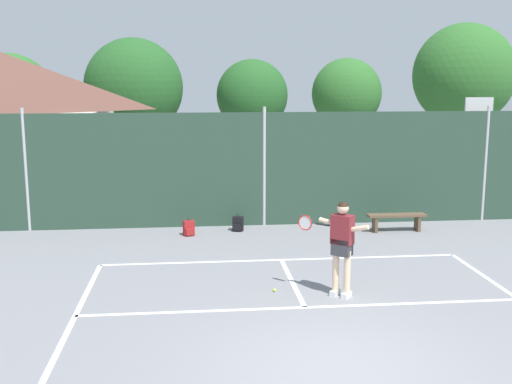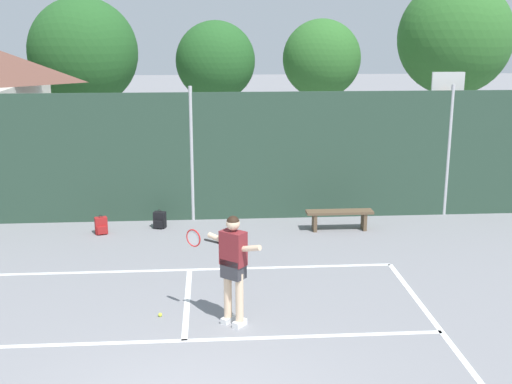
% 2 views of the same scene
% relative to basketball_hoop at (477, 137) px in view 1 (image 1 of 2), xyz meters
% --- Properties ---
extents(ground_plane, '(120.00, 120.00, 0.00)m').
position_rel_basketball_hoop_xyz_m(ground_plane, '(-6.94, -10.58, -2.31)').
color(ground_plane, gray).
extents(court_markings, '(8.30, 11.10, 0.01)m').
position_rel_basketball_hoop_xyz_m(court_markings, '(-6.94, -9.94, -2.31)').
color(court_markings, white).
rests_on(court_markings, ground).
extents(chainlink_fence, '(26.09, 0.09, 3.35)m').
position_rel_basketball_hoop_xyz_m(chainlink_fence, '(-6.94, -1.58, -0.71)').
color(chainlink_fence, '#284233').
rests_on(chainlink_fence, ground).
extents(basketball_hoop, '(0.90, 0.67, 3.55)m').
position_rel_basketball_hoop_xyz_m(basketball_hoop, '(0.00, 0.00, 0.00)').
color(basketball_hoop, '#9E9EA3').
rests_on(basketball_hoop, ground).
extents(clubhouse_building, '(7.42, 5.94, 5.06)m').
position_rel_basketball_hoop_xyz_m(clubhouse_building, '(-15.38, 2.87, 0.31)').
color(clubhouse_building, beige).
rests_on(clubhouse_building, ground).
extents(treeline_backdrop, '(25.07, 4.32, 6.70)m').
position_rel_basketball_hoop_xyz_m(treeline_backdrop, '(-5.66, 9.70, 1.46)').
color(treeline_backdrop, brown).
rests_on(treeline_backdrop, ground).
extents(tennis_player, '(1.20, 0.89, 1.85)m').
position_rel_basketball_hoop_xyz_m(tennis_player, '(-6.16, -7.58, -1.20)').
color(tennis_player, silver).
rests_on(tennis_player, ground).
extents(tennis_ball, '(0.07, 0.07, 0.07)m').
position_rel_basketball_hoop_xyz_m(tennis_ball, '(-7.38, -7.21, -2.28)').
color(tennis_ball, '#CCE033').
rests_on(tennis_ball, ground).
extents(backpack_red, '(0.32, 0.30, 0.46)m').
position_rel_basketball_hoop_xyz_m(backpack_red, '(-9.07, -2.60, -2.12)').
color(backpack_red, maroon).
rests_on(backpack_red, ground).
extents(backpack_black, '(0.32, 0.30, 0.46)m').
position_rel_basketball_hoop_xyz_m(backpack_black, '(-7.74, -2.23, -2.12)').
color(backpack_black, black).
rests_on(backpack_black, ground).
extents(courtside_bench, '(1.60, 0.36, 0.48)m').
position_rel_basketball_hoop_xyz_m(courtside_bench, '(-3.43, -2.70, -1.95)').
color(courtside_bench, brown).
rests_on(courtside_bench, ground).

